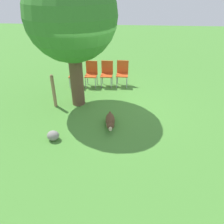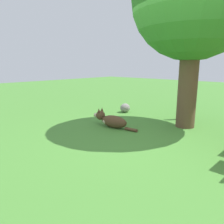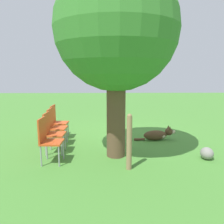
# 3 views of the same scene
# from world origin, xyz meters

# --- Properties ---
(ground_plane) EXTENTS (30.00, 30.00, 0.00)m
(ground_plane) POSITION_xyz_m (0.00, 0.00, 0.00)
(ground_plane) COLOR #478433
(oak_tree) EXTENTS (2.58, 2.58, 4.04)m
(oak_tree) POSITION_xyz_m (0.07, 1.13, 2.71)
(oak_tree) COLOR brown
(oak_tree) RESTS_ON ground_plane
(dog) EXTENTS (1.17, 0.32, 0.41)m
(dog) POSITION_xyz_m (-1.16, -0.04, 0.15)
(dog) COLOR #513823
(dog) RESTS_ON ground_plane
(fence_post) EXTENTS (0.10, 0.10, 1.10)m
(fence_post) POSITION_xyz_m (-0.16, 1.85, 0.56)
(fence_post) COLOR #937551
(fence_post) RESTS_ON ground_plane
(red_chair_0) EXTENTS (0.43, 0.45, 0.96)m
(red_chair_0) POSITION_xyz_m (1.70, -0.27, 0.54)
(red_chair_0) COLOR #D14C1E
(red_chair_0) RESTS_ON ground_plane
(red_chair_1) EXTENTS (0.43, 0.45, 0.96)m
(red_chair_1) POSITION_xyz_m (1.63, 0.32, 0.54)
(red_chair_1) COLOR #D14C1E
(red_chair_1) RESTS_ON ground_plane
(red_chair_2) EXTENTS (0.43, 0.45, 0.96)m
(red_chair_2) POSITION_xyz_m (1.56, 0.91, 0.54)
(red_chair_2) COLOR #D14C1E
(red_chair_2) RESTS_ON ground_plane
(red_chair_3) EXTENTS (0.43, 0.45, 0.96)m
(red_chair_3) POSITION_xyz_m (1.49, 1.50, 0.54)
(red_chair_3) COLOR #D14C1E
(red_chair_3) RESTS_ON ground_plane
(garden_rock) EXTENTS (0.27, 0.31, 0.26)m
(garden_rock) POSITION_xyz_m (-1.90, 1.38, 0.13)
(garden_rock) COLOR gray
(garden_rock) RESTS_ON ground_plane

